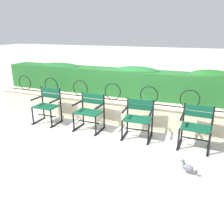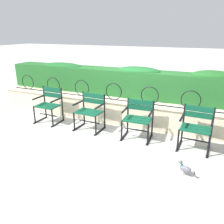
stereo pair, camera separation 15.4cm
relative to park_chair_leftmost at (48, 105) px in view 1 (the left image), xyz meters
The scene contains 9 objects.
ground_plane 1.87m from the park_chair_leftmost, ahead, with size 60.00×60.00×0.00m, color #B7B5AF.
stone_wall 1.90m from the park_chair_leftmost, 18.44° to the left, with size 7.36×0.41×0.62m.
iron_arch_fence 1.70m from the park_chair_leftmost, 18.32° to the left, with size 6.82×0.02×0.42m.
hedge_row 2.17m from the park_chair_leftmost, 30.77° to the left, with size 7.21×0.61×0.78m.
park_chair_leftmost is the anchor object (origin of this frame).
park_chair_centre_left 1.18m from the park_chair_leftmost, ahead, with size 0.64×0.54×0.84m.
park_chair_centre_right 2.35m from the park_chair_leftmost, ahead, with size 0.63×0.55×0.82m.
park_chair_rightmost 3.54m from the park_chair_leftmost, ahead, with size 0.61×0.55×0.83m.
pigeon_near_chairs 3.67m from the park_chair_leftmost, 16.66° to the right, with size 0.28×0.16×0.22m.
Camera 1 is at (1.75, -4.31, 2.22)m, focal length 36.85 mm.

